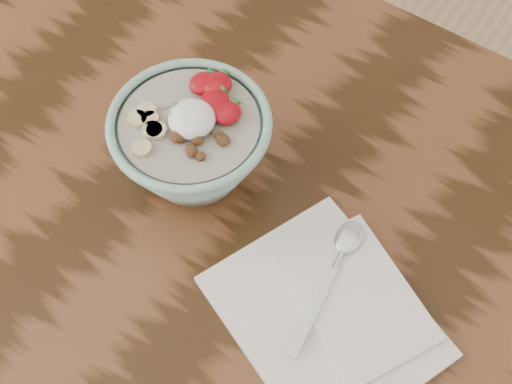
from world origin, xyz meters
TOP-DOWN VIEW (x-y plane):
  - table at (0.00, 0.00)cm, footprint 160.00×90.00cm
  - breakfast_bowl at (-13.14, 2.30)cm, footprint 20.37×20.37cm
  - napkin at (12.46, -4.81)cm, footprint 31.39×28.61cm
  - spoon at (9.66, 1.71)cm, footprint 4.93×19.54cm

SIDE VIEW (x-z plane):
  - table at x=0.00cm, z-range 28.20..103.20cm
  - napkin at x=12.46cm, z-range 74.87..76.45cm
  - spoon at x=9.66cm, z-range 76.49..77.51cm
  - breakfast_bowl at x=-13.14cm, z-range 75.12..88.80cm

